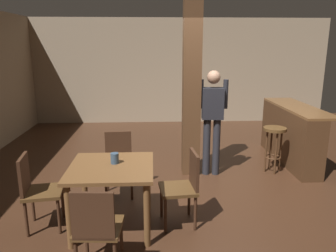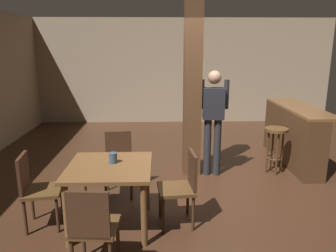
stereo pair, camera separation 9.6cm
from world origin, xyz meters
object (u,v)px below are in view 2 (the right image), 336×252
object	(u,v)px
chair_north	(119,160)
chair_south	(93,226)
standing_person	(213,116)
bar_counter	(292,134)
dining_table	(110,176)
napkin_cup	(113,158)
bar_stool_near	(276,139)
chair_west	(35,187)
chair_east	(183,184)

from	to	relation	value
chair_north	chair_south	size ratio (longest dim) A/B	1.00
standing_person	bar_counter	distance (m)	1.71
dining_table	napkin_cup	size ratio (longest dim) A/B	7.67
dining_table	bar_stool_near	distance (m)	2.98
chair_south	standing_person	bearing A→B (deg)	58.46
chair_west	bar_counter	size ratio (longest dim) A/B	0.45
chair_east	chair_south	bearing A→B (deg)	-135.00
dining_table	chair_south	distance (m)	0.86
dining_table	chair_east	xyz separation A→B (m)	(0.84, 0.04, -0.13)
napkin_cup	standing_person	world-z (taller)	standing_person
chair_east	bar_stool_near	bearing A→B (deg)	43.59
chair_west	standing_person	distance (m)	2.83
standing_person	bar_stool_near	distance (m)	1.14
bar_counter	chair_south	bearing A→B (deg)	-135.63
chair_north	chair_south	bearing A→B (deg)	-90.90
standing_person	bar_counter	world-z (taller)	standing_person
dining_table	chair_north	distance (m)	0.92
bar_stool_near	chair_west	bearing A→B (deg)	-154.63
chair_south	bar_counter	world-z (taller)	bar_counter
dining_table	standing_person	xyz separation A→B (m)	(1.44, 1.57, 0.36)
chair_west	bar_stool_near	bearing A→B (deg)	25.37
chair_south	standing_person	distance (m)	2.88
dining_table	standing_person	size ratio (longest dim) A/B	0.55
dining_table	chair_north	xyz separation A→B (m)	(-0.01, 0.91, -0.13)
chair_east	napkin_cup	size ratio (longest dim) A/B	7.17
chair_west	bar_stool_near	size ratio (longest dim) A/B	1.15
bar_counter	standing_person	bearing A→B (deg)	-160.46
chair_south	chair_east	xyz separation A→B (m)	(0.89, 0.89, 0.00)
napkin_cup	standing_person	xyz separation A→B (m)	(1.41, 1.49, 0.17)
bar_stool_near	napkin_cup	bearing A→B (deg)	-148.10
chair_south	bar_stool_near	world-z (taller)	chair_south
chair_south	napkin_cup	bearing A→B (deg)	85.43
chair_west	standing_person	xyz separation A→B (m)	(2.31, 1.55, 0.50)
napkin_cup	standing_person	bearing A→B (deg)	46.59
dining_table	napkin_cup	xyz separation A→B (m)	(0.03, 0.08, 0.19)
chair_north	chair_east	bearing A→B (deg)	-45.45
chair_east	chair_west	bearing A→B (deg)	-179.30
bar_stool_near	standing_person	bearing A→B (deg)	-177.36
chair_south	chair_west	distance (m)	1.20
chair_south	standing_person	xyz separation A→B (m)	(1.48, 2.42, 0.50)
napkin_cup	standing_person	distance (m)	2.06
chair_north	napkin_cup	bearing A→B (deg)	-86.78
chair_west	bar_stool_near	distance (m)	3.74
chair_north	standing_person	world-z (taller)	standing_person
chair_south	chair_east	size ratio (longest dim) A/B	1.00
chair_north	bar_stool_near	world-z (taller)	chair_north
chair_west	chair_east	size ratio (longest dim) A/B	1.00
bar_counter	bar_stool_near	distance (m)	0.70
chair_north	bar_counter	size ratio (longest dim) A/B	0.45
dining_table	chair_south	world-z (taller)	chair_south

